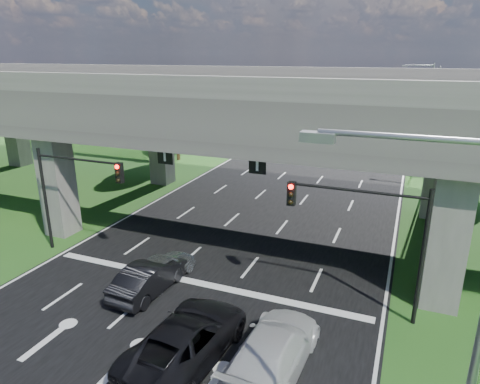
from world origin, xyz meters
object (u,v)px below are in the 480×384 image
Objects in this scene: signal_right at (369,225)px; car_white at (273,350)px; signal_left at (72,184)px; streetlight_far at (427,121)px; streetlight_beyond at (425,101)px; car_trailing at (187,339)px; car_silver at (161,268)px; streetlight_near at (450,356)px; car_dark at (149,278)px.

car_white is (-2.52, -4.92, -3.32)m from signal_right.
streetlight_far is at bearing 48.22° from signal_left.
signal_right is at bearing 0.00° from signal_left.
streetlight_beyond is 42.60m from car_trailing.
signal_left reaches higher than car_silver.
streetlight_near is at bearing -90.00° from streetlight_far.
car_trailing is at bearing -107.32° from streetlight_far.
streetlight_beyond reaches higher than car_dark.
signal_right is at bearing -167.87° from car_silver.
streetlight_near reaches higher than signal_right.
signal_right is 1.30× the size of car_dark.
streetlight_beyond reaches higher than car_silver.
streetlight_near is 1.00× the size of streetlight_beyond.
car_silver is (-11.90, -21.06, -5.09)m from streetlight_far.
car_silver is 8.11m from car_white.
car_silver is at bearing -26.31° from car_white.
signal_left is at bearing -17.97° from car_white.
signal_left is at bearing 180.00° from signal_right.
streetlight_beyond is at bearing -94.12° from car_white.
car_dark is (-9.62, -2.04, -3.40)m from signal_right.
streetlight_beyond is at bearing 90.00° from streetlight_far.
streetlight_beyond is 2.17× the size of car_dark.
car_silver is at bearing -174.07° from signal_right.
car_silver is (-9.62, -1.00, -3.43)m from signal_right.
car_white is at bearing -117.14° from signal_right.
car_trailing is (-7.97, 4.45, -4.99)m from streetlight_near.
streetlight_near is 1.67× the size of car_trailing.
streetlight_far is at bearing -102.99° from car_trailing.
car_silver is 5.97m from car_trailing.
car_white is at bearing -100.86° from streetlight_far.
car_dark is at bearing -118.30° from streetlight_far.
car_silver is (-11.90, -37.06, -5.09)m from streetlight_beyond.
car_dark is at bearing -107.34° from streetlight_beyond.
streetlight_near is 2.17× the size of car_dark.
car_white is at bearing -20.53° from signal_left.
signal_left reaches higher than car_white.
streetlight_beyond is 39.25m from car_silver.
signal_left is 0.60× the size of streetlight_far.
streetlight_beyond is (2.27, 36.06, 1.66)m from signal_right.
streetlight_near is 1.00× the size of streetlight_far.
car_white is at bearing 160.48° from car_dark.
signal_left is 26.95m from streetlight_far.
streetlight_far is at bearing -115.78° from car_dark.
streetlight_far is (2.27, 20.06, 1.66)m from signal_right.
streetlight_beyond is (0.00, 46.00, 0.00)m from streetlight_near.
streetlight_beyond is 40.23m from car_dark.
signal_right is at bearing -96.47° from streetlight_far.
signal_left is 1.41× the size of car_silver.
car_silver is at bearing -9.42° from signal_left.
streetlight_far is at bearing -90.00° from streetlight_beyond.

